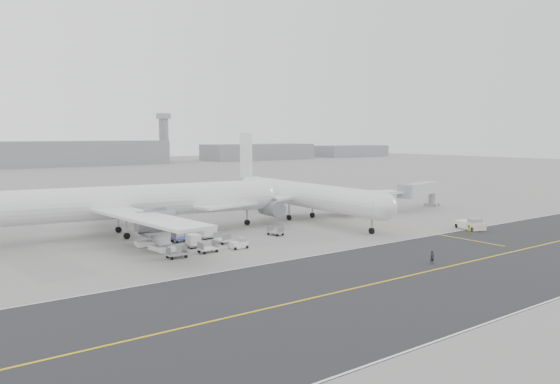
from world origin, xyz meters
TOP-DOWN VIEW (x-y plane):
  - ground at (0.00, 0.00)m, footprint 700.00×700.00m
  - taxiway at (5.02, -17.98)m, footprint 220.00×59.00m
  - horizon_buildings at (30.00, 260.00)m, footprint 520.00×28.00m
  - control_tower at (100.00, 265.00)m, footprint 7.00×7.00m
  - airliner_a at (-15.04, 29.93)m, footprint 59.02×57.98m
  - airliner_b at (21.69, 26.12)m, footprint 51.68×52.31m
  - pushback_tug at (39.19, -2.45)m, footprint 4.15×7.59m
  - jet_bridge at (53.92, 21.58)m, footprint 17.06×7.26m
  - gse_cluster at (-9.96, 13.74)m, footprint 18.89×18.25m
  - stray_dolly at (6.39, 14.39)m, footprint 2.18×2.98m
  - ground_crew_a at (11.03, -15.68)m, footprint 0.75×0.57m
  - ground_crew_b at (33.99, -5.56)m, footprint 1.01×0.88m

SIDE VIEW (x-z plane):
  - ground at x=0.00m, z-range 0.00..0.00m
  - horizon_buildings at x=30.00m, z-range -14.00..14.00m
  - gse_cluster at x=-9.96m, z-range -1.08..1.08m
  - stray_dolly at x=6.39m, z-range -0.83..0.83m
  - taxiway at x=5.02m, z-range -0.01..0.03m
  - pushback_tug at x=39.19m, z-range -0.19..1.95m
  - ground_crew_b at x=33.99m, z-range 0.00..1.79m
  - ground_crew_a at x=11.03m, z-range 0.00..1.85m
  - jet_bridge at x=53.92m, z-range 1.26..7.64m
  - airliner_b at x=21.69m, z-range -3.82..14.22m
  - airliner_a at x=-15.04m, z-range -4.34..16.11m
  - control_tower at x=100.00m, z-range 0.63..31.88m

